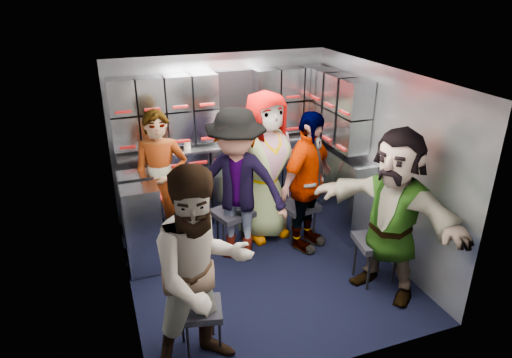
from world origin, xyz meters
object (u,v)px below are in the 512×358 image
object	(u,v)px
jump_seat_center	(260,201)
attendant_arc_e	(392,215)
jump_seat_near_right	(377,244)
attendant_arc_a	(202,274)
attendant_arc_b	(237,186)
attendant_standing	(162,183)
attendant_arc_c	(265,167)
jump_seat_mid_right	(299,208)
jump_seat_near_left	(200,312)
attendant_arc_d	(307,183)
jump_seat_mid_left	(233,215)

from	to	relation	value
jump_seat_center	attendant_arc_e	xyz separation A→B (m)	(0.74, -1.63, 0.50)
jump_seat_near_right	attendant_arc_a	xyz separation A→B (m)	(-1.94, -0.51, 0.44)
attendant_arc_e	attendant_arc_b	bearing A→B (deg)	-158.46
attendant_standing	jump_seat_center	bearing A→B (deg)	15.37
attendant_standing	attendant_arc_b	xyz separation A→B (m)	(0.73, -0.47, 0.04)
attendant_arc_b	attendant_arc_c	distance (m)	0.58
jump_seat_near_right	attendant_arc_e	bearing A→B (deg)	-90.00
jump_seat_near_right	attendant_standing	world-z (taller)	attendant_standing
attendant_arc_c	jump_seat_mid_right	bearing A→B (deg)	-45.94
attendant_arc_a	attendant_arc_c	bearing A→B (deg)	45.08
jump_seat_center	attendant_arc_c	world-z (taller)	attendant_arc_c
jump_seat_near_right	jump_seat_near_left	bearing A→B (deg)	-170.21
attendant_arc_d	attendant_arc_e	xyz separation A→B (m)	(0.39, -1.03, 0.04)
jump_seat_near_left	jump_seat_mid_left	bearing A→B (deg)	62.95
attendant_arc_b	jump_seat_mid_left	bearing A→B (deg)	121.21
attendant_standing	attendant_arc_b	size ratio (longest dim) A/B	0.95
jump_seat_near_left	jump_seat_mid_right	size ratio (longest dim) A/B	0.92
attendant_arc_c	attendant_arc_b	bearing A→B (deg)	-153.45
jump_seat_mid_left	attendant_arc_d	distance (m)	0.93
jump_seat_near_left	jump_seat_near_right	distance (m)	1.97
attendant_standing	jump_seat_near_right	bearing A→B (deg)	-23.15
attendant_arc_b	attendant_arc_d	distance (m)	0.81
jump_seat_center	attendant_arc_e	distance (m)	1.86
jump_seat_mid_right	jump_seat_near_right	size ratio (longest dim) A/B	0.96
jump_seat_mid_left	jump_seat_mid_right	size ratio (longest dim) A/B	1.07
jump_seat_mid_left	attendant_standing	xyz separation A→B (m)	(-0.73, 0.29, 0.40)
attendant_standing	attendant_arc_e	distance (m)	2.50
jump_seat_near_left	jump_seat_center	world-z (taller)	jump_seat_near_left
attendant_arc_d	attendant_arc_c	bearing A→B (deg)	95.72
jump_seat_center	jump_seat_near_right	distance (m)	1.63
jump_seat_near_left	attendant_arc_e	bearing A→B (deg)	4.56
jump_seat_center	attendant_standing	xyz separation A→B (m)	(-1.20, -0.06, 0.46)
attendant_arc_b	jump_seat_near_left	bearing A→B (deg)	-89.04
jump_seat_mid_right	attendant_arc_a	world-z (taller)	attendant_arc_a
attendant_arc_b	attendant_arc_c	bearing A→B (deg)	67.78
jump_seat_near_left	attendant_standing	distance (m)	1.79
jump_seat_near_left	attendant_arc_a	xyz separation A→B (m)	(0.00, -0.18, 0.50)
jump_seat_near_right	attendant_arc_d	xyz separation A→B (m)	(-0.39, 0.85, 0.39)
jump_seat_center	jump_seat_mid_right	bearing A→B (deg)	-51.38
jump_seat_center	attendant_arc_d	xyz separation A→B (m)	(0.34, -0.61, 0.46)
jump_seat_mid_left	jump_seat_near_left	bearing A→B (deg)	-117.05
attendant_standing	attendant_arc_d	distance (m)	1.64
jump_seat_near_right	attendant_arc_a	distance (m)	2.05
jump_seat_center	attendant_arc_d	size ratio (longest dim) A/B	0.27
jump_seat_mid_left	attendant_arc_b	xyz separation A→B (m)	(-0.00, -0.18, 0.44)
jump_seat_center	attendant_arc_c	bearing A→B (deg)	-90.00
attendant_arc_d	attendant_arc_e	world-z (taller)	attendant_arc_e
attendant_arc_c	attendant_arc_e	world-z (taller)	attendant_arc_c
attendant_arc_a	jump_seat_mid_left	bearing A→B (deg)	54.56
jump_seat_center	attendant_arc_c	distance (m)	0.57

